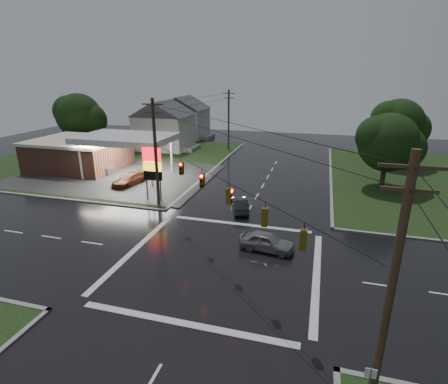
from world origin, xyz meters
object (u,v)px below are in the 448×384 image
(tree_nw_behind, at_px, (80,116))
(car_north, at_px, (240,205))
(house_far, at_px, (184,117))
(car_crossing, at_px, (267,242))
(pylon_sign, at_px, (152,165))
(utility_pole_nw, at_px, (156,152))
(tree_ne_far, at_px, (399,124))
(car_pump, at_px, (129,180))
(utility_pole_n, at_px, (229,119))
(gas_station, at_px, (86,152))
(house_near, at_px, (164,124))
(tree_ne_near, at_px, (389,143))
(utility_pole_se, at_px, (391,288))

(tree_nw_behind, relative_size, car_north, 2.45)
(house_far, xyz_separation_m, car_crossing, (25.02, -45.26, -3.67))
(pylon_sign, distance_m, utility_pole_nw, 2.22)
(tree_ne_far, bearing_deg, utility_pole_nw, -137.41)
(car_pump, bearing_deg, utility_pole_n, 87.80)
(gas_station, xyz_separation_m, pylon_sign, (15.18, -9.20, 1.46))
(house_near, height_order, tree_nw_behind, tree_nw_behind)
(utility_pole_n, relative_size, car_north, 2.57)
(house_near, bearing_deg, car_pump, -76.90)
(utility_pole_n, xyz_separation_m, house_far, (-12.45, 10.00, -1.06))
(pylon_sign, distance_m, utility_pole_n, 27.56)
(tree_ne_near, xyz_separation_m, tree_ne_far, (3.01, 12.00, 0.62))
(gas_station, height_order, house_far, house_far)
(house_near, relative_size, tree_ne_near, 1.23)
(pylon_sign, relative_size, utility_pole_nw, 0.55)
(pylon_sign, bearing_deg, utility_pole_n, 87.92)
(house_near, bearing_deg, house_far, 94.76)
(gas_station, relative_size, utility_pole_n, 2.50)
(pylon_sign, relative_size, car_crossing, 1.39)
(tree_nw_behind, bearing_deg, utility_pole_nw, -40.10)
(pylon_sign, relative_size, tree_ne_far, 0.61)
(utility_pole_nw, xyz_separation_m, utility_pole_n, (0.00, 28.50, -0.25))
(utility_pole_se, relative_size, tree_ne_far, 1.12)
(car_pump, bearing_deg, car_crossing, -18.73)
(utility_pole_n, relative_size, tree_nw_behind, 1.05)
(tree_ne_near, bearing_deg, utility_pole_n, 145.90)
(utility_pole_nw, relative_size, house_near, 1.00)
(utility_pole_n, height_order, tree_ne_near, utility_pole_n)
(tree_ne_far, bearing_deg, tree_ne_near, -104.07)
(tree_ne_near, distance_m, car_north, 19.69)
(gas_station, bearing_deg, house_far, 82.50)
(utility_pole_se, xyz_separation_m, house_near, (-30.45, 45.50, -1.32))
(pylon_sign, height_order, utility_pole_nw, utility_pole_nw)
(utility_pole_nw, relative_size, utility_pole_se, 1.00)
(tree_ne_near, bearing_deg, utility_pole_se, -98.38)
(utility_pole_nw, distance_m, tree_ne_near, 26.74)
(house_far, height_order, tree_ne_near, tree_ne_near)
(tree_nw_behind, xyz_separation_m, tree_ne_far, (50.99, 4.00, -0.00))
(tree_nw_behind, bearing_deg, house_far, 56.56)
(car_crossing, height_order, car_pump, car_crossing)
(utility_pole_nw, distance_m, car_north, 10.08)
(gas_station, height_order, tree_ne_far, tree_ne_far)
(house_near, bearing_deg, car_crossing, -54.17)
(car_north, distance_m, car_crossing, 8.34)
(utility_pole_nw, distance_m, utility_pole_se, 26.87)
(house_far, bearing_deg, car_crossing, -61.07)
(utility_pole_n, xyz_separation_m, tree_ne_near, (23.64, -16.01, 0.09))
(pylon_sign, bearing_deg, tree_ne_far, 40.35)
(utility_pole_se, relative_size, house_near, 1.00)
(car_crossing, bearing_deg, pylon_sign, 67.75)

